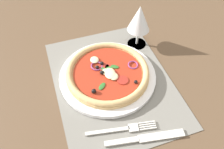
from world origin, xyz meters
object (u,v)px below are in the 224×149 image
(plate, at_px, (108,76))
(fork, at_px, (125,129))
(pizza, at_px, (108,72))
(wine_glass, at_px, (139,20))
(knife, at_px, (146,138))

(plate, bearing_deg, fork, -3.69)
(plate, relative_size, pizza, 1.17)
(fork, distance_m, wine_glass, 0.34)
(plate, height_order, wine_glass, wine_glass)
(wine_glass, bearing_deg, plate, -51.43)
(plate, xyz_separation_m, fork, (0.18, -0.01, -0.00))
(knife, distance_m, wine_glass, 0.36)
(wine_glass, bearing_deg, pizza, -51.38)
(pizza, height_order, wine_glass, wine_glass)
(wine_glass, bearing_deg, fork, -27.93)
(plate, xyz_separation_m, wine_glass, (-0.11, 0.14, 0.09))
(knife, xyz_separation_m, wine_glass, (-0.33, 0.11, 0.09))
(pizza, xyz_separation_m, wine_glass, (-0.11, 0.14, 0.07))
(plate, bearing_deg, wine_glass, 128.57)
(knife, bearing_deg, pizza, 107.03)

